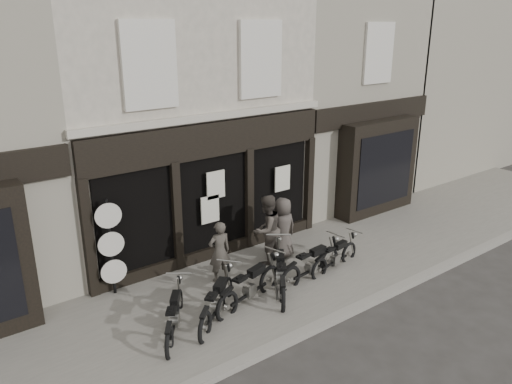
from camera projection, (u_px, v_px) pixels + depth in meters
ground_plane at (282, 304)px, 11.80m from camera, size 90.00×90.00×0.00m
pavement at (259, 287)px, 12.46m from camera, size 30.00×4.20×0.12m
kerb at (318, 326)px, 10.83m from camera, size 30.00×0.25×0.13m
central_building at (158, 101)px, 15.00m from camera, size 7.30×6.22×8.34m
neighbour_right at (314, 87)px, 18.58m from camera, size 5.60×6.73×8.34m
filler_right at (441, 73)px, 23.26m from camera, size 11.00×6.00×8.20m
motorcycle_0 at (174, 319)px, 10.51m from camera, size 1.46×1.82×1.01m
motorcycle_1 at (217, 305)px, 10.99m from camera, size 1.85×1.59×1.06m
motorcycle_2 at (250, 289)px, 11.61m from camera, size 2.24×0.92×1.10m
motorcycle_3 at (281, 276)px, 12.18m from camera, size 1.63×2.04×1.13m
motorcycle_4 at (311, 267)px, 12.72m from camera, size 2.20×0.60×1.05m
motorcycle_5 at (335, 258)px, 13.26m from camera, size 1.95×0.61×0.94m
man_left at (220, 252)px, 12.40m from camera, size 0.63×0.46×1.60m
man_centre at (267, 229)px, 13.33m from camera, size 1.06×0.90×1.92m
man_right at (283, 228)px, 13.67m from camera, size 0.88×0.61×1.72m
advert_sign_post at (111, 251)px, 11.70m from camera, size 0.61×0.40×2.52m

